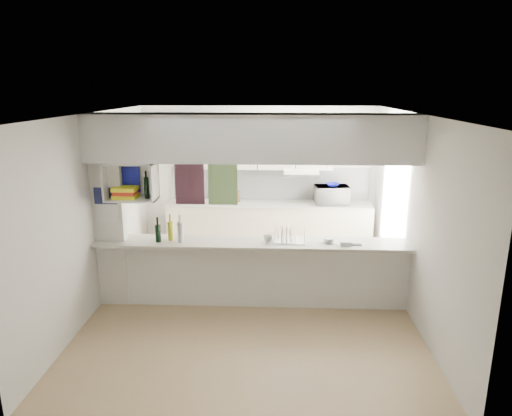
# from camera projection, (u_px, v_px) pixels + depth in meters

# --- Properties ---
(floor) EXTENTS (4.80, 4.80, 0.00)m
(floor) POSITION_uv_depth(u_px,v_px,m) (252.00, 304.00, 6.33)
(floor) COLOR tan
(floor) RESTS_ON ground
(ceiling) EXTENTS (4.80, 4.80, 0.00)m
(ceiling) POSITION_uv_depth(u_px,v_px,m) (251.00, 114.00, 5.66)
(ceiling) COLOR white
(ceiling) RESTS_ON wall_back
(wall_back) EXTENTS (4.20, 0.00, 4.20)m
(wall_back) POSITION_uv_depth(u_px,v_px,m) (259.00, 179.00, 8.31)
(wall_back) COLOR silver
(wall_back) RESTS_ON floor
(wall_left) EXTENTS (0.00, 4.80, 4.80)m
(wall_left) POSITION_uv_depth(u_px,v_px,m) (95.00, 212.00, 6.09)
(wall_left) COLOR silver
(wall_left) RESTS_ON floor
(wall_right) EXTENTS (0.00, 4.80, 4.80)m
(wall_right) POSITION_uv_depth(u_px,v_px,m) (413.00, 216.00, 5.90)
(wall_right) COLOR silver
(wall_right) RESTS_ON floor
(servery_partition) EXTENTS (4.20, 0.50, 2.60)m
(servery_partition) POSITION_uv_depth(u_px,v_px,m) (238.00, 187.00, 5.91)
(servery_partition) COLOR silver
(servery_partition) RESTS_ON floor
(cubby_shelf) EXTENTS (0.65, 0.35, 0.50)m
(cubby_shelf) POSITION_uv_depth(u_px,v_px,m) (131.00, 184.00, 5.90)
(cubby_shelf) COLOR white
(cubby_shelf) RESTS_ON bulkhead
(kitchen_run) EXTENTS (3.60, 0.63, 2.24)m
(kitchen_run) POSITION_uv_depth(u_px,v_px,m) (267.00, 208.00, 8.17)
(kitchen_run) COLOR beige
(kitchen_run) RESTS_ON floor
(microwave) EXTENTS (0.61, 0.44, 0.32)m
(microwave) POSITION_uv_depth(u_px,v_px,m) (332.00, 195.00, 8.02)
(microwave) COLOR white
(microwave) RESTS_ON bench_top
(bowl) EXTENTS (0.23, 0.23, 0.06)m
(bowl) POSITION_uv_depth(u_px,v_px,m) (332.00, 185.00, 7.95)
(bowl) COLOR navy
(bowl) RESTS_ON microwave
(dish_rack) EXTENTS (0.43, 0.34, 0.22)m
(dish_rack) POSITION_uv_depth(u_px,v_px,m) (290.00, 235.00, 6.10)
(dish_rack) COLOR silver
(dish_rack) RESTS_ON breakfast_bar
(cup) EXTENTS (0.15, 0.15, 0.09)m
(cup) POSITION_uv_depth(u_px,v_px,m) (268.00, 238.00, 6.04)
(cup) COLOR white
(cup) RESTS_ON dish_rack
(wine_bottles) EXTENTS (0.38, 0.16, 0.38)m
(wine_bottles) POSITION_uv_depth(u_px,v_px,m) (170.00, 232.00, 6.07)
(wine_bottles) COLOR black
(wine_bottles) RESTS_ON breakfast_bar
(plastic_tubs) EXTENTS (0.49, 0.22, 0.07)m
(plastic_tubs) POSITION_uv_depth(u_px,v_px,m) (336.00, 242.00, 5.99)
(plastic_tubs) COLOR silver
(plastic_tubs) RESTS_ON breakfast_bar
(utensil_jar) EXTENTS (0.10, 0.10, 0.14)m
(utensil_jar) POSITION_uv_depth(u_px,v_px,m) (227.00, 198.00, 8.18)
(utensil_jar) COLOR black
(utensil_jar) RESTS_ON bench_top
(knife_block) EXTENTS (0.11, 0.10, 0.19)m
(knife_block) POSITION_uv_depth(u_px,v_px,m) (237.00, 197.00, 8.19)
(knife_block) COLOR brown
(knife_block) RESTS_ON bench_top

